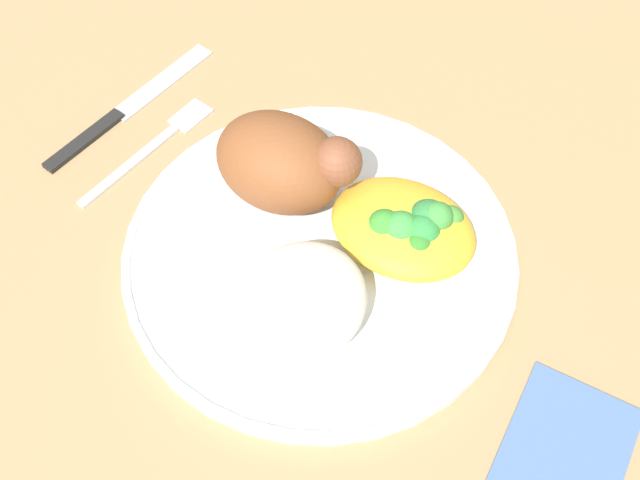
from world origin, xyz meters
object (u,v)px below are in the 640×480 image
at_px(roasted_chicken, 284,162).
at_px(rice_pile, 301,301).
at_px(knife, 115,116).
at_px(napkin, 561,462).
at_px(plate, 320,253).
at_px(fork, 153,145).
at_px(mac_cheese_with_broccoli, 407,227).

height_order(roasted_chicken, rice_pile, roasted_chicken).
distance_m(knife, napkin, 0.44).
xyz_separation_m(rice_pile, napkin, (0.19, 0.00, -0.04)).
height_order(plate, fork, plate).
distance_m(plate, napkin, 0.22).
distance_m(roasted_chicken, knife, 0.18).
xyz_separation_m(rice_pile, fork, (-0.19, 0.08, -0.04)).
bearing_deg(knife, fork, -11.54).
bearing_deg(rice_pile, knife, 159.30).
distance_m(fork, napkin, 0.39).
xyz_separation_m(roasted_chicken, fork, (-0.13, -0.01, -0.05)).
bearing_deg(rice_pile, fork, 157.21).
height_order(plate, mac_cheese_with_broccoli, mac_cheese_with_broccoli).
bearing_deg(roasted_chicken, plate, -32.17).
height_order(roasted_chicken, mac_cheese_with_broccoli, roasted_chicken).
distance_m(rice_pile, napkin, 0.19).
relative_size(rice_pile, napkin, 0.80).
relative_size(plate, napkin, 2.46).
bearing_deg(fork, napkin, -11.87).
distance_m(mac_cheese_with_broccoli, fork, 0.23).
distance_m(roasted_chicken, mac_cheese_with_broccoli, 0.10).
xyz_separation_m(plate, napkin, (0.21, -0.06, -0.01)).
xyz_separation_m(mac_cheese_with_broccoli, napkin, (0.16, -0.09, -0.03)).
xyz_separation_m(roasted_chicken, rice_pile, (0.07, -0.09, -0.01)).
xyz_separation_m(plate, rice_pile, (0.02, -0.06, 0.03)).
bearing_deg(knife, napkin, -11.83).
bearing_deg(mac_cheese_with_broccoli, rice_pile, -108.19).
bearing_deg(knife, roasted_chicken, -1.11).
relative_size(rice_pile, fork, 0.66).
relative_size(plate, knife, 1.54).
relative_size(mac_cheese_with_broccoli, fork, 0.76).
xyz_separation_m(roasted_chicken, napkin, (0.26, -0.09, -0.05)).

